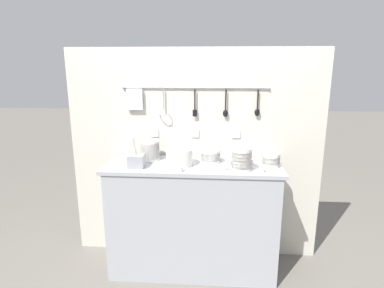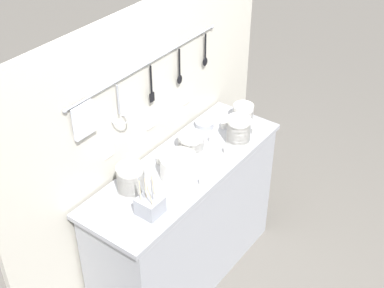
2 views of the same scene
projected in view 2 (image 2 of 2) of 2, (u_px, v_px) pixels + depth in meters
ground_plane at (186, 273)px, 3.72m from camera, size 20.00×20.00×0.00m
counter at (186, 223)px, 3.44m from camera, size 1.43×0.49×0.95m
back_wall at (149, 150)px, 3.30m from camera, size 2.23×0.11×1.88m
bowl_stack_short_front at (191, 143)px, 3.26m from camera, size 0.16×0.16×0.11m
bowl_stack_nested_right at (243, 112)px, 3.53m from camera, size 0.13×0.13×0.11m
bowl_stack_tall_left at (238, 131)px, 3.30m from camera, size 0.15×0.15×0.18m
bowl_stack_wide_centre at (131, 179)px, 2.92m from camera, size 0.15×0.15×0.17m
plate_stack at (179, 167)px, 3.04m from camera, size 0.21×0.21×0.14m
steel_mixing_bowl at (204, 124)px, 3.49m from camera, size 0.12×0.12×0.04m
cutlery_caddy at (150, 205)px, 2.80m from camera, size 0.12×0.12×0.25m
cup_edge_near at (227, 150)px, 3.25m from camera, size 0.04×0.04×0.04m
cup_mid_row at (160, 160)px, 3.17m from camera, size 0.04×0.04×0.04m
cup_back_left at (112, 205)px, 2.85m from camera, size 0.04×0.04×0.04m
cup_by_caddy at (203, 182)px, 3.01m from camera, size 0.04×0.04×0.04m
cup_back_right at (212, 139)px, 3.35m from camera, size 0.04×0.04×0.04m
cup_centre at (255, 131)px, 3.42m from camera, size 0.04×0.04×0.04m
cup_front_right at (224, 125)px, 3.48m from camera, size 0.04×0.04×0.04m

